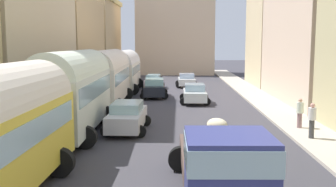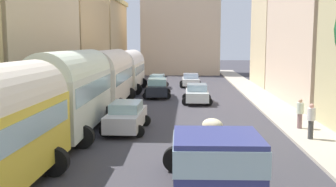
# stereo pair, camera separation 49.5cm
# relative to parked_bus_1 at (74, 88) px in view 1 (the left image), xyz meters

# --- Properties ---
(ground_plane) EXTENTS (154.00, 154.00, 0.00)m
(ground_plane) POSITION_rel_parked_bus_1_xyz_m (4.60, 11.50, -2.34)
(ground_plane) COLOR #3B393F
(sidewalk_left) EXTENTS (2.50, 70.00, 0.14)m
(sidewalk_left) POSITION_rel_parked_bus_1_xyz_m (-2.65, 11.50, -2.27)
(sidewalk_left) COLOR #ACAAA1
(sidewalk_left) RESTS_ON ground
(sidewalk_right) EXTENTS (2.50, 70.00, 0.14)m
(sidewalk_right) POSITION_rel_parked_bus_1_xyz_m (11.85, 11.50, -2.27)
(sidewalk_right) COLOR #B4A99A
(sidewalk_right) RESTS_ON ground
(building_left_2) EXTENTS (5.16, 14.13, 14.22)m
(building_left_2) POSITION_rel_parked_bus_1_xyz_m (-6.24, 8.54, 4.79)
(building_left_2) COLOR beige
(building_left_2) RESTS_ON ground
(building_left_3) EXTENTS (4.48, 12.80, 9.27)m
(building_left_3) POSITION_rel_parked_bus_1_xyz_m (-6.14, 22.48, 2.29)
(building_left_3) COLOR tan
(building_left_3) RESTS_ON ground
(building_left_4) EXTENTS (5.92, 12.98, 10.73)m
(building_left_4) POSITION_rel_parked_bus_1_xyz_m (-6.59, 36.30, 3.05)
(building_left_4) COLOR tan
(building_left_4) RESTS_ON ground
(building_right_2) EXTENTS (4.82, 13.90, 14.63)m
(building_right_2) POSITION_rel_parked_bus_1_xyz_m (15.29, 11.65, 5.00)
(building_right_2) COLOR beige
(building_right_2) RESTS_ON ground
(building_right_3) EXTENTS (5.23, 9.18, 10.32)m
(building_right_3) POSITION_rel_parked_bus_1_xyz_m (15.72, 23.51, 2.82)
(building_right_3) COLOR beige
(building_right_3) RESTS_ON ground
(distant_church) EXTENTS (11.31, 7.28, 19.87)m
(distant_church) POSITION_rel_parked_bus_1_xyz_m (4.60, 39.99, 4.87)
(distant_church) COLOR beige
(distant_church) RESTS_ON ground
(parked_bus_1) EXTENTS (3.37, 8.74, 4.21)m
(parked_bus_1) POSITION_rel_parked_bus_1_xyz_m (0.00, 0.00, 0.00)
(parked_bus_1) COLOR silver
(parked_bus_1) RESTS_ON ground
(parked_bus_2) EXTENTS (3.41, 9.65, 4.09)m
(parked_bus_2) POSITION_rel_parked_bus_1_xyz_m (-0.00, 9.00, -0.07)
(parked_bus_2) COLOR beige
(parked_bus_2) RESTS_ON ground
(parked_bus_3) EXTENTS (3.35, 8.89, 3.90)m
(parked_bus_3) POSITION_rel_parked_bus_1_xyz_m (-0.00, 18.00, -0.19)
(parked_bus_3) COLOR beige
(parked_bus_3) RESTS_ON ground
(cargo_truck_0) EXTENTS (3.07, 7.09, 2.38)m
(cargo_truck_0) POSITION_rel_parked_bus_1_xyz_m (6.40, -8.51, -1.10)
(cargo_truck_0) COLOR navy
(cargo_truck_0) RESTS_ON ground
(car_0) EXTENTS (2.28, 3.79, 1.48)m
(car_0) POSITION_rel_parked_bus_1_xyz_m (6.41, 10.59, -1.59)
(car_0) COLOR silver
(car_0) RESTS_ON ground
(car_1) EXTENTS (2.37, 3.69, 1.42)m
(car_1) POSITION_rel_parked_bus_1_xyz_m (6.01, 21.79, -1.62)
(car_1) COLOR silver
(car_1) RESTS_ON ground
(car_2) EXTENTS (2.29, 4.32, 1.54)m
(car_2) POSITION_rel_parked_bus_1_xyz_m (2.55, 0.78, -1.56)
(car_2) COLOR silver
(car_2) RESTS_ON ground
(car_3) EXTENTS (2.47, 4.42, 1.58)m
(car_3) POSITION_rel_parked_bus_1_xyz_m (3.12, 13.85, -1.54)
(car_3) COLOR black
(car_3) RESTS_ON ground
(car_4) EXTENTS (2.20, 3.96, 1.42)m
(car_4) POSITION_rel_parked_bus_1_xyz_m (2.63, 20.39, -1.62)
(car_4) COLOR silver
(car_4) RESTS_ON ground
(pedestrian_0) EXTENTS (0.49, 0.49, 1.80)m
(pedestrian_0) POSITION_rel_parked_bus_1_xyz_m (11.43, -1.02, -1.32)
(pedestrian_0) COLOR #403F40
(pedestrian_0) RESTS_ON ground
(pedestrian_1) EXTENTS (0.46, 0.46, 1.69)m
(pedestrian_1) POSITION_rel_parked_bus_1_xyz_m (11.57, 1.30, -1.39)
(pedestrian_1) COLOR #816265
(pedestrian_1) RESTS_ON ground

